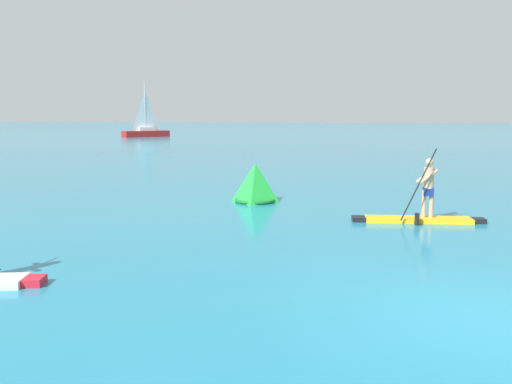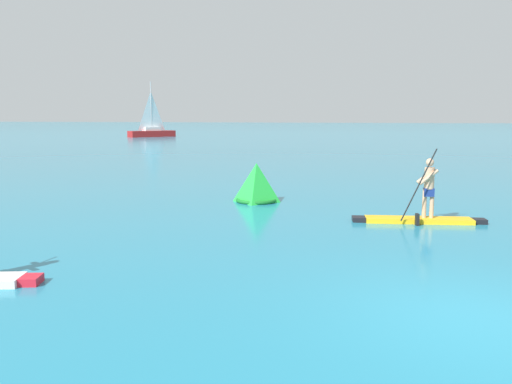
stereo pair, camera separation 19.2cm
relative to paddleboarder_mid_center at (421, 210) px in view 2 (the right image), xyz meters
name	(u,v)px [view 2 (the right image)]	position (x,y,z in m)	size (l,w,h in m)	color
ground	(482,320)	(0.57, -6.88, -0.33)	(440.00, 440.00, 0.00)	teal
paddleboarder_mid_center	(421,210)	(0.00, 0.00, 0.00)	(3.52, 1.05, 2.02)	yellow
race_marker_buoy	(257,185)	(-5.13, 2.21, 0.25)	(1.39, 1.39, 1.29)	green
sailboat_left_horizon	(152,131)	(-33.24, 51.86, 0.52)	(5.31, 6.12, 7.47)	#A51E1E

